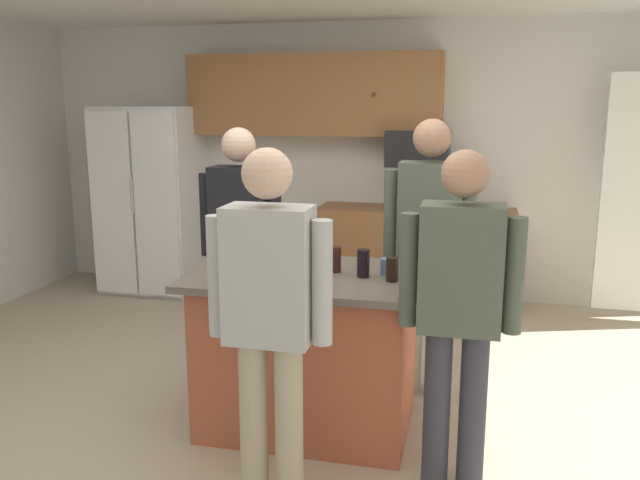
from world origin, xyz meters
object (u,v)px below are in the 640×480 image
object	(u,v)px
tumbler_amber	(281,254)
person_guest_right	(460,300)
person_guest_by_door	(241,236)
glass_stout_tall	(392,269)
refrigerator	(152,200)
person_guest_left	(269,309)
kitchen_island	(308,350)
microwave_over_range	(418,148)
glass_short_whisky	(254,256)
mug_ceramic_white	(388,266)
glass_pilsner	(363,263)
person_elder_center	(428,238)
mug_blue_stoneware	(241,250)
glass_dark_ale	(336,259)

from	to	relation	value
tumbler_amber	person_guest_right	bearing A→B (deg)	-28.62
person_guest_by_door	glass_stout_tall	size ratio (longest dim) A/B	13.19
refrigerator	person_guest_left	bearing A→B (deg)	-55.11
kitchen_island	person_guest_left	size ratio (longest dim) A/B	0.78
microwave_over_range	glass_short_whisky	distance (m)	2.65
kitchen_island	mug_ceramic_white	world-z (taller)	mug_ceramic_white
refrigerator	glass_pilsner	distance (m)	3.54
kitchen_island	glass_stout_tall	bearing A→B (deg)	-7.76
mug_ceramic_white	glass_pilsner	bearing A→B (deg)	-147.10
glass_pilsner	mug_ceramic_white	size ratio (longest dim) A/B	1.22
person_elder_center	person_guest_by_door	bearing A→B (deg)	-44.95
glass_short_whisky	glass_pilsner	distance (m)	0.65
mug_blue_stoneware	glass_dark_ale	world-z (taller)	glass_dark_ale
glass_stout_tall	mug_blue_stoneware	size ratio (longest dim) A/B	1.04
person_guest_right	kitchen_island	bearing A→B (deg)	-0.00
refrigerator	microwave_over_range	bearing A→B (deg)	2.60
person_guest_by_door	tumbler_amber	world-z (taller)	person_guest_by_door
kitchen_island	person_guest_by_door	size ratio (longest dim) A/B	0.76
person_guest_left	glass_stout_tall	size ratio (longest dim) A/B	12.99
person_elder_center	glass_pilsner	size ratio (longest dim) A/B	11.60
kitchen_island	glass_pilsner	size ratio (longest dim) A/B	8.55
person_elder_center	tumbler_amber	bearing A→B (deg)	-14.90
kitchen_island	mug_blue_stoneware	distance (m)	0.74
person_guest_left	glass_dark_ale	xyz separation A→B (m)	(0.12, 0.85, 0.03)
glass_pilsner	person_elder_center	bearing A→B (deg)	64.45
refrigerator	glass_short_whisky	distance (m)	3.05
glass_pilsner	glass_dark_ale	xyz separation A→B (m)	(-0.17, 0.07, -0.00)
glass_pilsner	glass_stout_tall	distance (m)	0.17
person_elder_center	glass_pilsner	world-z (taller)	person_elder_center
microwave_over_range	glass_stout_tall	distance (m)	2.67
glass_stout_tall	mug_ceramic_white	distance (m)	0.14
kitchen_island	tumbler_amber	size ratio (longest dim) A/B	10.17
person_elder_center	glass_short_whisky	bearing A→B (deg)	-14.19
glass_pilsner	mug_blue_stoneware	size ratio (longest dim) A/B	1.23
mug_ceramic_white	glass_stout_tall	bearing A→B (deg)	-74.35
person_guest_right	tumbler_amber	xyz separation A→B (m)	(-1.04, 0.57, 0.04)
refrigerator	kitchen_island	size ratio (longest dim) A/B	1.40
person_guest_right	glass_pilsner	bearing A→B (deg)	-11.12
glass_stout_tall	glass_dark_ale	distance (m)	0.35
refrigerator	mug_ceramic_white	world-z (taller)	refrigerator
person_guest_right	glass_dark_ale	world-z (taller)	person_guest_right
kitchen_island	person_guest_right	xyz separation A→B (m)	(0.84, -0.42, 0.48)
person_elder_center	person_guest_right	distance (m)	1.07
microwave_over_range	glass_short_whisky	xyz separation A→B (m)	(-0.70, -2.51, -0.46)
person_guest_left	tumbler_amber	world-z (taller)	person_guest_left
glass_short_whisky	glass_pilsner	bearing A→B (deg)	-6.11
person_guest_right	mug_ceramic_white	bearing A→B (deg)	-24.18
refrigerator	kitchen_island	world-z (taller)	refrigerator
microwave_over_range	person_guest_by_door	distance (m)	2.23
refrigerator	glass_pilsner	xyz separation A→B (m)	(2.54, -2.46, 0.09)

